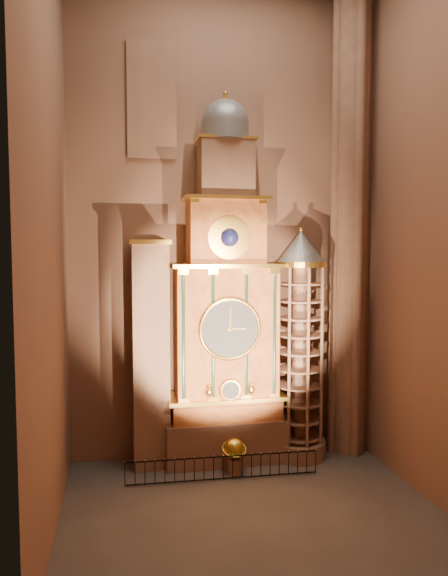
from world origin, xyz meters
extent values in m
plane|color=#383330|center=(0.00, 0.00, 0.00)|extent=(14.00, 14.00, 0.00)
plane|color=#8D5F4C|center=(0.00, 6.00, 11.00)|extent=(22.00, 0.00, 22.00)
plane|color=#8D5F4C|center=(-7.00, 0.00, 11.00)|extent=(0.00, 22.00, 22.00)
plane|color=#8D5F4C|center=(7.00, 0.00, 11.00)|extent=(0.00, 22.00, 22.00)
cube|color=#8C634C|center=(0.00, 5.00, 1.00)|extent=(5.60, 2.20, 2.00)
cube|color=maroon|center=(0.00, 5.00, 2.50)|extent=(5.00, 2.00, 1.00)
cube|color=gold|center=(0.00, 4.95, 3.05)|extent=(5.40, 2.30, 0.18)
cube|color=maroon|center=(0.00, 5.00, 6.00)|extent=(4.60, 2.00, 6.00)
cylinder|color=black|center=(-2.05, 4.14, 6.00)|extent=(0.32, 0.32, 5.60)
cylinder|color=black|center=(-0.75, 4.14, 6.00)|extent=(0.32, 0.32, 5.60)
cylinder|color=black|center=(0.75, 4.14, 6.00)|extent=(0.32, 0.32, 5.60)
cylinder|color=black|center=(2.05, 4.14, 6.00)|extent=(0.32, 0.32, 5.60)
cube|color=gold|center=(0.00, 4.95, 9.05)|extent=(5.00, 2.25, 0.18)
cylinder|color=#2D3033|center=(0.00, 3.99, 6.30)|extent=(2.60, 0.12, 2.60)
torus|color=gold|center=(0.00, 3.94, 6.30)|extent=(2.80, 0.16, 2.80)
cylinder|color=gold|center=(0.00, 3.84, 3.60)|extent=(0.90, 0.10, 0.90)
sphere|color=gold|center=(-0.95, 3.89, 3.55)|extent=(0.36, 0.36, 0.36)
sphere|color=gold|center=(0.95, 3.89, 3.55)|extent=(0.36, 0.36, 0.36)
cube|color=maroon|center=(0.00, 5.00, 10.50)|extent=(3.40, 1.80, 3.00)
sphere|color=#0C123F|center=(0.00, 4.09, 10.30)|extent=(0.80, 0.80, 0.80)
cube|color=gold|center=(0.00, 4.95, 12.05)|extent=(3.80, 2.00, 0.15)
cube|color=#8C634C|center=(0.00, 5.00, 13.30)|extent=(2.40, 1.60, 2.60)
sphere|color=slate|center=(0.00, 5.00, 15.40)|extent=(2.10, 2.10, 2.10)
cylinder|color=gold|center=(0.00, 5.00, 16.30)|extent=(0.14, 0.14, 0.80)
cube|color=#8C634C|center=(-3.40, 5.00, 5.00)|extent=(1.60, 1.40, 10.00)
cube|color=gold|center=(-3.40, 4.58, 3.00)|extent=(1.35, 0.10, 2.10)
cube|color=#482413|center=(-3.40, 4.52, 3.00)|extent=(1.05, 0.04, 1.75)
cube|color=gold|center=(-3.40, 4.58, 5.60)|extent=(1.35, 0.10, 2.10)
cube|color=#482413|center=(-3.40, 4.52, 5.60)|extent=(1.05, 0.04, 1.75)
cube|color=gold|center=(-3.40, 4.58, 8.20)|extent=(1.35, 0.10, 2.10)
cube|color=#482413|center=(-3.40, 4.52, 8.20)|extent=(1.05, 0.04, 1.75)
cube|color=gold|center=(-3.40, 5.00, 10.10)|extent=(1.80, 1.60, 0.20)
cylinder|color=#8C634C|center=(3.50, 4.70, 0.40)|extent=(2.50, 2.50, 0.80)
cylinder|color=#8C634C|center=(3.50, 4.70, 4.90)|extent=(0.70, 0.70, 8.20)
cylinder|color=gold|center=(3.50, 4.70, 9.10)|extent=(2.40, 2.40, 0.25)
cone|color=slate|center=(3.50, 4.70, 9.90)|extent=(2.30, 2.30, 1.50)
sphere|color=gold|center=(3.50, 4.70, 10.70)|extent=(0.20, 0.20, 0.20)
cylinder|color=#8C634C|center=(6.10, 5.00, 11.00)|extent=(1.60, 1.60, 22.00)
cylinder|color=#8C634C|center=(6.90, 5.00, 11.00)|extent=(0.44, 0.44, 22.00)
cylinder|color=#8C634C|center=(5.30, 5.00, 11.00)|extent=(0.44, 0.44, 22.00)
cylinder|color=#8C634C|center=(6.10, 5.80, 11.00)|extent=(0.44, 0.44, 22.00)
cylinder|color=#8C634C|center=(6.10, 4.20, 11.00)|extent=(0.44, 0.44, 22.00)
cube|color=navy|center=(-3.20, 5.94, 16.50)|extent=(2.00, 0.10, 5.00)
cube|color=#8C634C|center=(-3.20, 5.88, 16.50)|extent=(2.20, 0.06, 5.20)
cylinder|color=#8C634C|center=(0.08, 3.42, 0.34)|extent=(0.58, 0.58, 0.68)
sphere|color=gold|center=(0.08, 3.42, 1.12)|extent=(0.87, 0.87, 0.87)
torus|color=gold|center=(0.08, 3.42, 1.12)|extent=(1.10, 1.04, 0.47)
cube|color=black|center=(-0.54, 2.84, 1.04)|extent=(8.18, 0.38, 0.04)
cube|color=black|center=(-0.54, 2.84, 0.09)|extent=(8.18, 0.38, 0.04)
camera|label=1|loc=(-4.69, -17.85, 9.66)|focal=32.00mm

